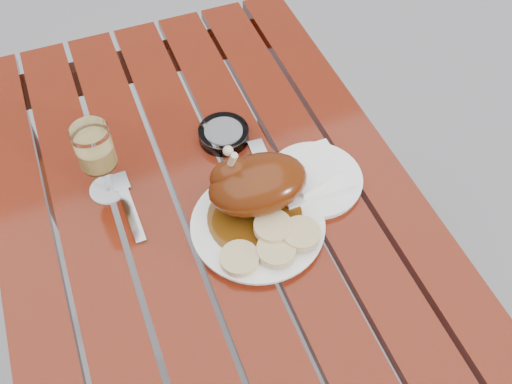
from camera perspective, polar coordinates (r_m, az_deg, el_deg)
ground at (r=1.77m, az=-3.08°, el=-15.57°), size 60.00×60.00×0.00m
table at (r=1.43m, az=-3.73°, el=-10.02°), size 0.80×1.20×0.75m
dinner_plate at (r=1.07m, az=0.18°, el=-3.40°), size 0.29×0.29×0.02m
roast_duck at (r=1.05m, az=-0.17°, el=0.76°), size 0.20×0.19×0.14m
bread_dumplings at (r=1.02m, az=1.66°, el=-5.03°), size 0.19×0.11×0.03m
wine_glass at (r=1.10m, az=-15.42°, el=2.92°), size 0.09×0.09×0.17m
side_plate at (r=1.14m, az=5.86°, el=1.22°), size 0.21×0.21×0.02m
napkin at (r=1.13m, az=5.25°, el=1.88°), size 0.14×0.13×0.01m
ashtray at (r=1.21m, az=-3.25°, el=5.80°), size 0.11×0.11×0.03m
fork at (r=1.13m, az=-12.49°, el=-1.69°), size 0.02×0.16×0.01m
knife at (r=1.11m, az=2.38°, el=-0.66°), size 0.04×0.24×0.01m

